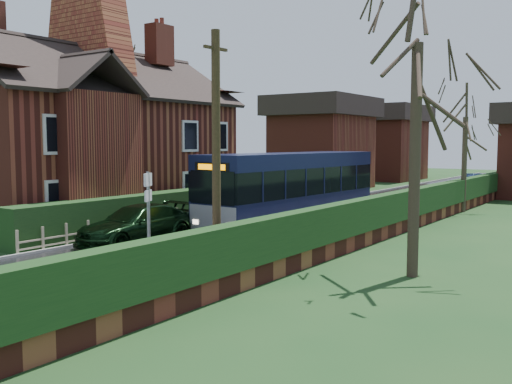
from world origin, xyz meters
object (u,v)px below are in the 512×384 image
Objects in this scene: car_silver at (215,215)px; car_green at (137,224)px; brick_house at (91,133)px; bus_stop_sign at (148,210)px; bus at (291,190)px; telegraph_pole at (216,157)px.

car_green reaches higher than car_silver.
bus_stop_sign is at bearing -33.09° from brick_house.
bus is 3.65× the size of bus_stop_sign.
car_silver is 4.66m from car_green.
telegraph_pole is at bearing -26.54° from brick_house.
telegraph_pole is at bearing -66.62° from bus.
brick_house reaches higher than bus.
brick_house is 14.43m from bus_stop_sign.
telegraph_pole reaches higher than bus.
car_silver is 0.70× the size of car_green.
bus is at bearing 74.26° from car_green.
bus_stop_sign reaches higher than car_silver.
bus_stop_sign is at bearing -144.15° from telegraph_pole.
brick_house is 2.87× the size of car_green.
brick_house reaches higher than telegraph_pole.
bus_stop_sign is at bearing -75.68° from bus.
car_silver is at bearing -126.86° from bus.
bus is at bearing 77.22° from bus_stop_sign.
car_silver is 10.03m from bus_stop_sign.
bus is 2.21× the size of car_green.
bus reaches higher than car_silver.
car_green is 6.44m from bus_stop_sign.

